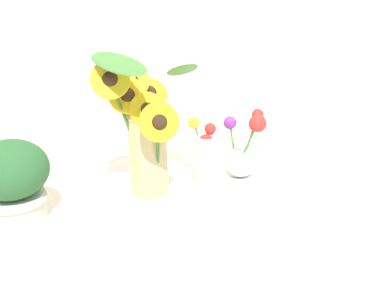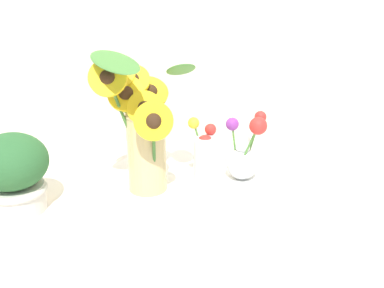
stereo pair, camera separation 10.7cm
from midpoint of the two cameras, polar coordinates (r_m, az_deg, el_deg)
ground_plane at (r=1.05m, az=5.72°, el=-7.74°), size 6.00×6.00×0.00m
serving_tray at (r=1.12m, az=2.76°, el=-5.24°), size 0.47×0.47×0.02m
mason_jar_sunflowers at (r=1.02m, az=-3.32°, el=2.18°), size 0.25×0.21×0.34m
vase_small_center at (r=1.06m, az=5.06°, el=-2.13°), size 0.08×0.09×0.17m
vase_bulb_right at (r=1.11m, az=9.38°, el=-1.38°), size 0.10×0.10×0.17m
potted_plant at (r=1.04m, az=-19.07°, el=-3.36°), size 0.16×0.16×0.18m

